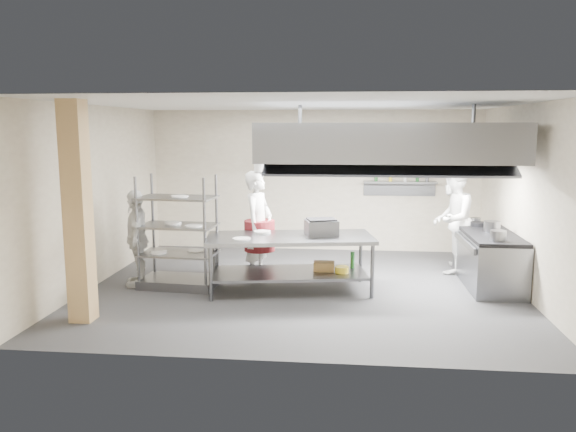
# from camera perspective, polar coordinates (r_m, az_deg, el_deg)

# --- Properties ---
(floor) EXTENTS (7.00, 7.00, 0.00)m
(floor) POSITION_cam_1_polar(r_m,az_deg,el_deg) (9.40, 1.59, -7.27)
(floor) COLOR #28282A
(floor) RESTS_ON ground
(ceiling) EXTENTS (7.00, 7.00, 0.00)m
(ceiling) POSITION_cam_1_polar(r_m,az_deg,el_deg) (9.03, 1.68, 11.32)
(ceiling) COLOR silver
(ceiling) RESTS_ON wall_back
(wall_back) EXTENTS (7.00, 0.00, 7.00)m
(wall_back) POSITION_cam_1_polar(r_m,az_deg,el_deg) (12.07, 2.70, 3.60)
(wall_back) COLOR #B5A78F
(wall_back) RESTS_ON ground
(wall_left) EXTENTS (0.00, 6.00, 6.00)m
(wall_left) POSITION_cam_1_polar(r_m,az_deg,el_deg) (9.99, -18.84, 2.00)
(wall_left) COLOR #B5A78F
(wall_left) RESTS_ON ground
(wall_right) EXTENTS (0.00, 6.00, 6.00)m
(wall_right) POSITION_cam_1_polar(r_m,az_deg,el_deg) (9.50, 23.19, 1.42)
(wall_right) COLOR #B5A78F
(wall_right) RESTS_ON ground
(column) EXTENTS (0.30, 0.30, 3.00)m
(column) POSITION_cam_1_polar(r_m,az_deg,el_deg) (8.03, -20.57, 0.30)
(column) COLOR #DFB272
(column) RESTS_ON floor
(exhaust_hood) EXTENTS (4.00, 2.50, 0.60)m
(exhaust_hood) POSITION_cam_1_polar(r_m,az_deg,el_deg) (9.43, 9.82, 7.45)
(exhaust_hood) COLOR gray
(exhaust_hood) RESTS_ON ceiling
(hood_strip_a) EXTENTS (1.60, 0.12, 0.04)m
(hood_strip_a) POSITION_cam_1_polar(r_m,az_deg,el_deg) (9.42, 4.27, 5.60)
(hood_strip_a) COLOR white
(hood_strip_a) RESTS_ON exhaust_hood
(hood_strip_b) EXTENTS (1.60, 0.12, 0.04)m
(hood_strip_b) POSITION_cam_1_polar(r_m,az_deg,el_deg) (9.54, 15.19, 5.36)
(hood_strip_b) COLOR white
(hood_strip_b) RESTS_ON exhaust_hood
(wall_shelf) EXTENTS (1.50, 0.28, 0.04)m
(wall_shelf) POSITION_cam_1_polar(r_m,az_deg,el_deg) (11.95, 11.32, 3.38)
(wall_shelf) COLOR gray
(wall_shelf) RESTS_ON wall_back
(island) EXTENTS (2.80, 1.53, 0.91)m
(island) POSITION_cam_1_polar(r_m,az_deg,el_deg) (9.10, 0.21, -4.85)
(island) COLOR gray
(island) RESTS_ON floor
(island_worktop) EXTENTS (2.80, 1.53, 0.06)m
(island_worktop) POSITION_cam_1_polar(r_m,az_deg,el_deg) (9.01, 0.21, -2.23)
(island_worktop) COLOR gray
(island_worktop) RESTS_ON island
(island_undershelf) EXTENTS (2.57, 1.39, 0.04)m
(island_undershelf) POSITION_cam_1_polar(r_m,az_deg,el_deg) (9.14, 0.21, -5.80)
(island_undershelf) COLOR slate
(island_undershelf) RESTS_ON island
(pass_rack) EXTENTS (1.29, 0.82, 1.86)m
(pass_rack) POSITION_cam_1_polar(r_m,az_deg,el_deg) (9.42, -11.13, -1.59)
(pass_rack) COLOR gray
(pass_rack) RESTS_ON floor
(cooking_range) EXTENTS (0.80, 2.00, 0.84)m
(cooking_range) POSITION_cam_1_polar(r_m,az_deg,el_deg) (10.05, 19.68, -4.26)
(cooking_range) COLOR gray
(cooking_range) RESTS_ON floor
(range_top) EXTENTS (0.78, 1.96, 0.06)m
(range_top) POSITION_cam_1_polar(r_m,az_deg,el_deg) (9.96, 19.81, -1.74)
(range_top) COLOR black
(range_top) RESTS_ON cooking_range
(chef_head) EXTENTS (0.62, 0.79, 1.90)m
(chef_head) POSITION_cam_1_polar(r_m,az_deg,el_deg) (9.74, -3.03, -0.98)
(chef_head) COLOR silver
(chef_head) RESTS_ON floor
(chef_line) EXTENTS (1.04, 1.16, 1.95)m
(chef_line) POSITION_cam_1_polar(r_m,az_deg,el_deg) (10.60, 16.31, -0.36)
(chef_line) COLOR white
(chef_line) RESTS_ON floor
(chef_plating) EXTENTS (0.64, 1.02, 1.62)m
(chef_plating) POSITION_cam_1_polar(r_m,az_deg,el_deg) (9.69, -15.09, -2.16)
(chef_plating) COLOR silver
(chef_plating) RESTS_ON floor
(griddle) EXTENTS (0.59, 0.51, 0.24)m
(griddle) POSITION_cam_1_polar(r_m,az_deg,el_deg) (9.07, 3.41, -1.19)
(griddle) COLOR slate
(griddle) RESTS_ON island_worktop
(wicker_basket) EXTENTS (0.33, 0.23, 0.15)m
(wicker_basket) POSITION_cam_1_polar(r_m,az_deg,el_deg) (9.20, 3.68, -5.12)
(wicker_basket) COLOR olive
(wicker_basket) RESTS_ON island_undershelf
(stockpot) EXTENTS (0.27, 0.27, 0.18)m
(stockpot) POSITION_cam_1_polar(r_m,az_deg,el_deg) (9.98, 20.01, -1.01)
(stockpot) COLOR gray
(stockpot) RESTS_ON range_top
(plate_stack) EXTENTS (0.28, 0.28, 0.05)m
(plate_stack) POSITION_cam_1_polar(r_m,az_deg,el_deg) (9.49, -11.06, -3.58)
(plate_stack) COLOR white
(plate_stack) RESTS_ON pass_rack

